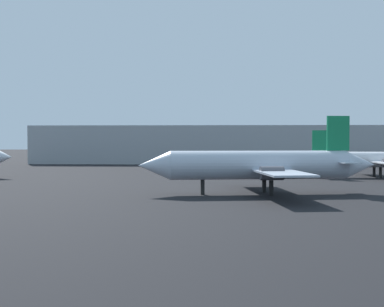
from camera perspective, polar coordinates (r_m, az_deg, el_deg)
airplane_distant at (r=60.25m, az=7.85°, el=-1.34°), size 29.01×23.84×9.41m
airplane_far_right at (r=91.89m, az=20.97°, el=-0.63°), size 29.61×19.71×8.12m
terminal_building at (r=142.65m, az=2.57°, el=1.05°), size 98.25×27.85×10.21m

